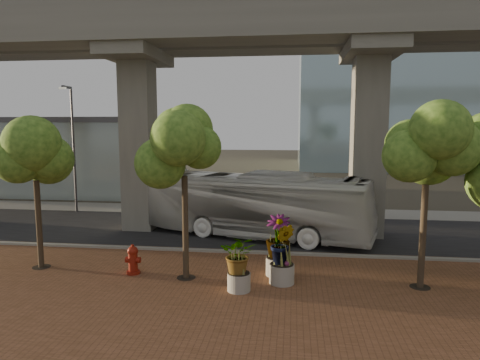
# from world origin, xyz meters

# --- Properties ---
(ground) EXTENTS (160.00, 160.00, 0.00)m
(ground) POSITION_xyz_m (0.00, 0.00, 0.00)
(ground) COLOR #3E392D
(ground) RESTS_ON ground
(brick_plaza) EXTENTS (70.00, 13.00, 0.06)m
(brick_plaza) POSITION_xyz_m (0.00, -8.00, 0.03)
(brick_plaza) COLOR brown
(brick_plaza) RESTS_ON ground
(asphalt_road) EXTENTS (90.00, 8.00, 0.04)m
(asphalt_road) POSITION_xyz_m (0.00, 2.00, 0.02)
(asphalt_road) COLOR black
(asphalt_road) RESTS_ON ground
(curb_strip) EXTENTS (70.00, 0.25, 0.16)m
(curb_strip) POSITION_xyz_m (0.00, -2.00, 0.08)
(curb_strip) COLOR gray
(curb_strip) RESTS_ON ground
(far_sidewalk) EXTENTS (90.00, 3.00, 0.06)m
(far_sidewalk) POSITION_xyz_m (0.00, 7.50, 0.03)
(far_sidewalk) COLOR gray
(far_sidewalk) RESTS_ON ground
(transit_viaduct) EXTENTS (72.00, 5.60, 12.40)m
(transit_viaduct) POSITION_xyz_m (0.00, 2.00, 7.29)
(transit_viaduct) COLOR gray
(transit_viaduct) RESTS_ON ground
(station_pavilion) EXTENTS (23.00, 13.00, 6.30)m
(station_pavilion) POSITION_xyz_m (-20.00, 16.00, 3.22)
(station_pavilion) COLOR #A1B5B8
(station_pavilion) RESTS_ON ground
(transit_bus) EXTENTS (12.15, 5.94, 3.30)m
(transit_bus) POSITION_xyz_m (0.34, 1.03, 1.65)
(transit_bus) COLOR silver
(transit_bus) RESTS_ON ground
(fire_hydrant) EXTENTS (0.57, 0.51, 1.13)m
(fire_hydrant) POSITION_xyz_m (-3.71, -5.16, 0.60)
(fire_hydrant) COLOR maroon
(fire_hydrant) RESTS_ON ground
(planter_front) EXTENTS (1.76, 1.76, 1.94)m
(planter_front) POSITION_xyz_m (0.50, -6.33, 1.24)
(planter_front) COLOR gray
(planter_front) RESTS_ON ground
(planter_right) EXTENTS (2.15, 2.15, 2.30)m
(planter_right) POSITION_xyz_m (1.75, -4.65, 1.45)
(planter_right) COLOR gray
(planter_right) RESTS_ON ground
(planter_left) EXTENTS (1.99, 1.99, 2.19)m
(planter_left) POSITION_xyz_m (1.93, -5.46, 1.39)
(planter_left) COLOR #A9A199
(planter_left) RESTS_ON ground
(street_tree_far_west) EXTENTS (3.27, 3.27, 5.93)m
(street_tree_far_west) POSITION_xyz_m (-7.62, -4.89, 4.48)
(street_tree_far_west) COLOR #3F3424
(street_tree_far_west) RESTS_ON ground
(street_tree_near_west) EXTENTS (3.36, 3.36, 6.32)m
(street_tree_near_west) POSITION_xyz_m (-1.60, -5.35, 4.82)
(street_tree_near_west) COLOR #3F3424
(street_tree_near_west) RESTS_ON ground
(street_tree_near_east) EXTENTS (4.11, 4.11, 6.69)m
(street_tree_near_east) POSITION_xyz_m (6.73, -5.24, 4.86)
(street_tree_near_east) COLOR #3F3424
(street_tree_near_east) RESTS_ON ground
(streetlamp_west) EXTENTS (0.40, 1.17, 8.07)m
(streetlamp_west) POSITION_xyz_m (-11.85, 5.78, 4.71)
(streetlamp_west) COLOR #323137
(streetlamp_west) RESTS_ON ground
(streetlamp_east) EXTENTS (0.38, 1.10, 7.58)m
(streetlamp_east) POSITION_xyz_m (7.04, 7.22, 4.43)
(streetlamp_east) COLOR #2D2D32
(streetlamp_east) RESTS_ON ground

